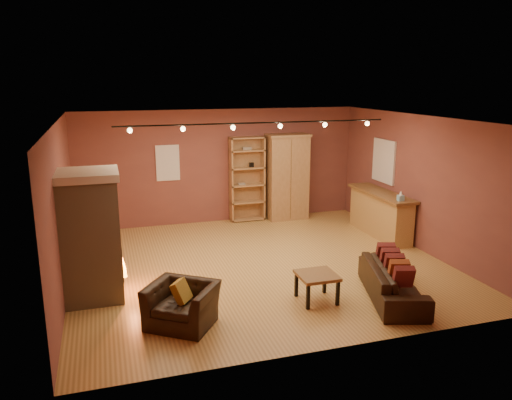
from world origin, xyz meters
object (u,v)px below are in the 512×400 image
object	(u,v)px
bar_counter	(380,213)
armchair	(182,298)
bookcase	(246,178)
loveseat	(393,276)
fireplace	(91,236)
coffee_table	(317,278)
armoire	(287,177)

from	to	relation	value
bar_counter	armchair	bearing A→B (deg)	-149.62
bookcase	armchair	world-z (taller)	bookcase
bar_counter	loveseat	distance (m)	3.45
fireplace	coffee_table	xyz separation A→B (m)	(3.43, -1.21, -0.67)
fireplace	loveseat	xyz separation A→B (m)	(4.66, -1.48, -0.67)
bookcase	loveseat	world-z (taller)	bookcase
armchair	armoire	bearing A→B (deg)	89.79
coffee_table	fireplace	bearing A→B (deg)	160.56
bar_counter	bookcase	bearing A→B (deg)	139.89
fireplace	loveseat	size ratio (longest dim) A/B	1.07
armchair	coffee_table	bearing A→B (deg)	39.09
loveseat	armchair	bearing A→B (deg)	105.37
fireplace	armchair	size ratio (longest dim) A/B	1.87
fireplace	bar_counter	size ratio (longest dim) A/B	1.00
armoire	loveseat	xyz separation A→B (m)	(-0.05, -5.06, -0.70)
fireplace	coffee_table	distance (m)	3.70
bookcase	loveseat	distance (m)	5.36
loveseat	fireplace	bearing A→B (deg)	89.65
armoire	fireplace	bearing A→B (deg)	-142.81
bar_counter	armchair	size ratio (longest dim) A/B	1.88
coffee_table	loveseat	bearing A→B (deg)	-12.45
bar_counter	coffee_table	bearing A→B (deg)	-135.24
coffee_table	bookcase	bearing A→B (deg)	87.10
fireplace	armoire	xyz separation A→B (m)	(4.71, 3.57, 0.03)
fireplace	loveseat	bearing A→B (deg)	-17.65
loveseat	armchair	size ratio (longest dim) A/B	1.75
bookcase	coffee_table	bearing A→B (deg)	-92.90
bookcase	loveseat	xyz separation A→B (m)	(0.98, -5.22, -0.69)
bookcase	fireplace	bearing A→B (deg)	-134.55
loveseat	coffee_table	world-z (taller)	loveseat
bookcase	armchair	xyz separation A→B (m)	(-2.46, -5.10, -0.66)
armoire	armchair	xyz separation A→B (m)	(-3.49, -4.94, -0.68)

